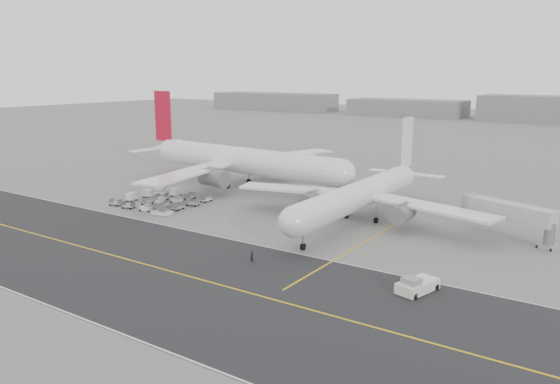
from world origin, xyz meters
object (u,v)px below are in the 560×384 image
Objects in this scene: airliner_a at (239,160)px; ground_crew_a at (252,257)px; airliner_b at (361,194)px; pushback_tug at (417,285)px; jet_bridge at (509,213)px.

ground_crew_a is (34.36, -41.17, -5.30)m from airliner_a.
airliner_b is at bearing 103.32° from ground_crew_a.
airliner_a is 33.89× the size of ground_crew_a.
ground_crew_a is at bearing -135.15° from airliner_a.
airliner_b is at bearing 143.21° from pushback_tug.
airliner_b is (37.28, -12.30, -1.26)m from airliner_a.
pushback_tug is at bearing 26.10° from ground_crew_a.
airliner_b is 6.60× the size of pushback_tug.
ground_crew_a is (-22.95, -2.82, 0.05)m from pushback_tug.
airliner_a is 8.29× the size of pushback_tug.
pushback_tug is 30.23m from jet_bridge.
airliner_a is 3.92× the size of jet_bridge.
airliner_a is at bearing 148.95° from ground_crew_a.
pushback_tug is at bearing -118.79° from airliner_a.
airliner_b is at bearing -103.26° from airliner_a.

